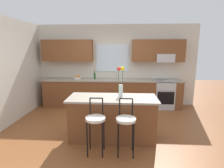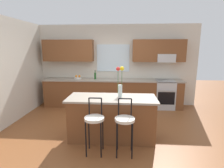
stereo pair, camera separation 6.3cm
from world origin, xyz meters
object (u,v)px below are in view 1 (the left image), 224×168
object	(u,v)px
bar_stool_near	(96,121)
kitchen_island	(113,118)
flower_vase	(121,83)
bottle_olive_oil	(95,76)
fruit_bowl_oranges	(77,78)
oven_range	(164,94)
bar_stool_middle	(126,122)

from	to	relation	value
bar_stool_near	kitchen_island	bearing A→B (deg)	64.98
flower_vase	bottle_olive_oil	distance (m)	2.29
bar_stool_near	fruit_bowl_oranges	xyz separation A→B (m)	(-1.02, 2.74, 0.33)
oven_range	bottle_olive_oil	bearing A→B (deg)	179.38
bar_stool_near	flower_vase	world-z (taller)	flower_vase
flower_vase	bottle_olive_oil	bearing A→B (deg)	112.69
kitchen_island	fruit_bowl_oranges	xyz separation A→B (m)	(-1.30, 2.16, 0.50)
oven_range	bottle_olive_oil	xyz separation A→B (m)	(-2.27, 0.02, 0.58)
oven_range	fruit_bowl_oranges	xyz separation A→B (m)	(-2.86, 0.02, 0.50)
bottle_olive_oil	oven_range	bearing A→B (deg)	-0.62
fruit_bowl_oranges	bottle_olive_oil	xyz separation A→B (m)	(0.58, 0.00, 0.07)
bar_stool_near	bar_stool_middle	bearing A→B (deg)	0.00
fruit_bowl_oranges	oven_range	bearing A→B (deg)	-0.49
flower_vase	kitchen_island	bearing A→B (deg)	-164.39
bar_stool_near	bottle_olive_oil	size ratio (longest dim) A/B	3.53
bar_stool_middle	kitchen_island	bearing A→B (deg)	115.02
oven_range	kitchen_island	size ratio (longest dim) A/B	0.49
bar_stool_middle	flower_vase	world-z (taller)	flower_vase
kitchen_island	bar_stool_near	bearing A→B (deg)	-115.02
bar_stool_middle	flower_vase	distance (m)	0.88
bar_stool_middle	flower_vase	size ratio (longest dim) A/B	1.61
flower_vase	fruit_bowl_oranges	size ratio (longest dim) A/B	2.69
oven_range	bar_stool_near	distance (m)	3.29
oven_range	kitchen_island	xyz separation A→B (m)	(-1.56, -2.13, 0.00)
kitchen_island	bar_stool_middle	distance (m)	0.67
oven_range	bottle_olive_oil	world-z (taller)	bottle_olive_oil
oven_range	bar_stool_near	world-z (taller)	bar_stool_near
bar_stool_near	bar_stool_middle	world-z (taller)	same
oven_range	fruit_bowl_oranges	world-z (taller)	fruit_bowl_oranges
flower_vase	fruit_bowl_oranges	world-z (taller)	flower_vase
bar_stool_middle	bottle_olive_oil	size ratio (longest dim) A/B	3.53
bar_stool_middle	bar_stool_near	bearing A→B (deg)	180.00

